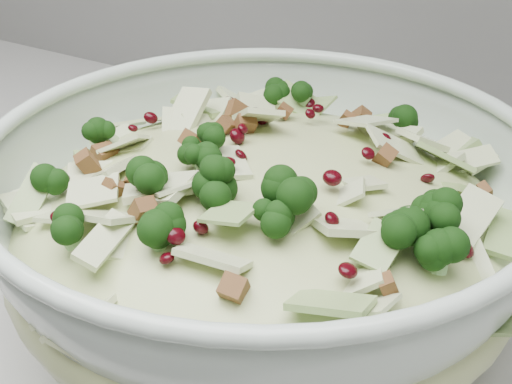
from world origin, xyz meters
TOP-DOWN VIEW (x-y plane):
  - mixing_bowl at (-0.25, 1.60)m, footprint 0.47×0.47m
  - salad at (-0.25, 1.60)m, footprint 0.47×0.47m

SIDE VIEW (x-z plane):
  - mixing_bowl at x=-0.25m, z-range 0.90..1.05m
  - salad at x=-0.25m, z-range 0.93..1.08m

